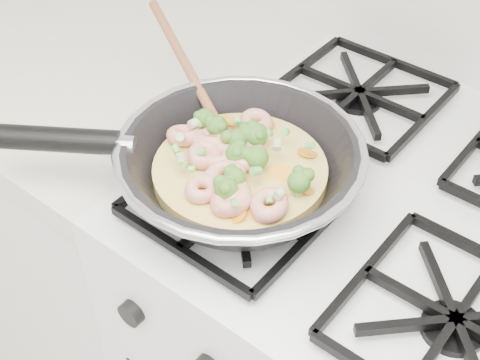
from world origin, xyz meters
The scene contains 2 objects.
counter_left centered at (-0.80, 1.70, 0.45)m, with size 1.00×0.60×0.90m.
skillet centered at (-0.17, 1.57, 0.96)m, with size 0.47×0.36×0.10m.
Camera 1 is at (0.23, 1.08, 1.51)m, focal length 49.90 mm.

